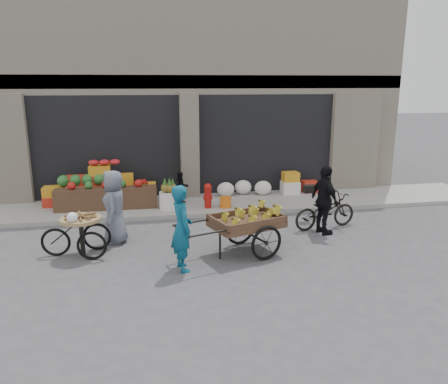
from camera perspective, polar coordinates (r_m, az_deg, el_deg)
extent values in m
plane|color=#424244|center=(9.12, -1.11, -9.01)|extent=(80.00, 80.00, 0.00)
cube|color=gray|center=(12.94, -3.99, -1.71)|extent=(18.00, 2.20, 0.12)
cube|color=beige|center=(16.54, -5.80, 13.77)|extent=(14.00, 6.00, 7.00)
cube|color=gray|center=(13.70, -4.84, 14.15)|extent=(14.00, 0.30, 0.40)
cube|color=black|center=(14.46, -14.79, 6.06)|extent=(4.40, 1.60, 3.10)
cube|color=black|center=(14.90, 4.65, 6.70)|extent=(4.40, 1.60, 3.10)
cube|color=beige|center=(13.63, -4.59, 6.01)|extent=(0.55, 0.80, 3.22)
cube|color=brown|center=(12.69, -15.12, -0.81)|extent=(2.80, 0.45, 0.60)
sphere|color=#1E5923|center=(13.15, -18.10, 1.47)|extent=(0.34, 0.34, 0.34)
cylinder|color=silver|center=(12.32, -7.22, -1.10)|extent=(0.52, 0.52, 0.50)
cylinder|color=#A5140F|center=(12.37, -2.12, -0.80)|extent=(0.20, 0.20, 0.56)
sphere|color=#A5140F|center=(12.29, -2.13, 0.64)|extent=(0.22, 0.22, 0.22)
cylinder|color=orange|center=(12.43, 0.20, -1.33)|extent=(0.32, 0.32, 0.30)
ellipsoid|color=silver|center=(13.71, 2.69, 0.43)|extent=(1.70, 0.60, 0.44)
imported|color=black|center=(12.87, -5.62, 0.59)|extent=(0.51, 0.43, 0.93)
cube|color=brown|center=(9.31, 2.96, -4.11)|extent=(1.69, 1.38, 0.13)
torus|color=black|center=(9.09, 5.56, -6.66)|extent=(0.72, 0.30, 0.74)
torus|color=black|center=(9.91, 2.14, -4.82)|extent=(0.72, 0.30, 0.74)
cylinder|color=black|center=(9.13, -0.53, -6.93)|extent=(0.06, 0.06, 0.61)
imported|color=navy|center=(8.48, -5.55, -4.72)|extent=(0.53, 0.70, 1.71)
cylinder|color=#9E7F51|center=(9.63, -18.23, -3.41)|extent=(0.91, 0.91, 0.07)
cube|color=black|center=(9.75, -18.05, -5.65)|extent=(0.09, 0.09, 0.80)
torus|color=black|center=(9.47, -16.88, -6.73)|extent=(0.62, 0.11, 0.62)
torus|color=black|center=(9.99, -16.26, -5.60)|extent=(0.62, 0.11, 0.62)
torus|color=black|center=(9.92, -21.12, -6.14)|extent=(0.62, 0.11, 0.62)
imported|color=slate|center=(10.20, -14.13, -1.90)|extent=(0.56, 0.84, 1.69)
imported|color=black|center=(11.25, 13.06, -2.42)|extent=(1.80, 0.94, 0.90)
imported|color=black|center=(10.72, 13.02, -1.06)|extent=(0.61, 1.05, 1.69)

